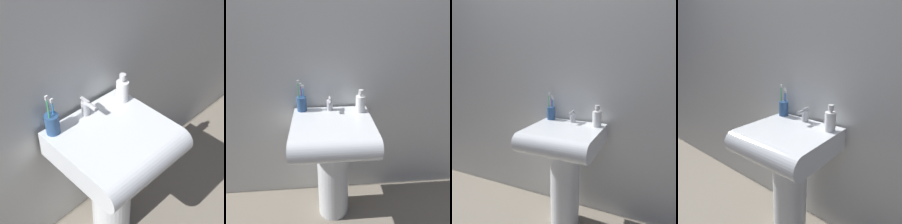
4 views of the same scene
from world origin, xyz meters
The scene contains 7 objects.
ground_plane centered at (0.00, 0.00, 0.00)m, with size 6.00×6.00×0.00m, color gray.
wall_back centered at (0.00, 0.26, 1.20)m, with size 5.00×0.05×2.40m, color silver.
sink_pedestal centered at (0.00, 0.00, 0.31)m, with size 0.22×0.22×0.62m, color white.
sink_basin centered at (0.00, -0.05, 0.69)m, with size 0.50×0.49×0.13m.
faucet centered at (-0.01, 0.16, 0.80)m, with size 0.04×0.10×0.09m.
toothbrush_cup centered at (-0.20, 0.17, 0.81)m, with size 0.06×0.06×0.22m.
soap_bottle centered at (0.19, 0.12, 0.81)m, with size 0.06×0.06×0.15m.
Camera 2 is at (-0.07, -1.19, 1.37)m, focal length 35.00 mm.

